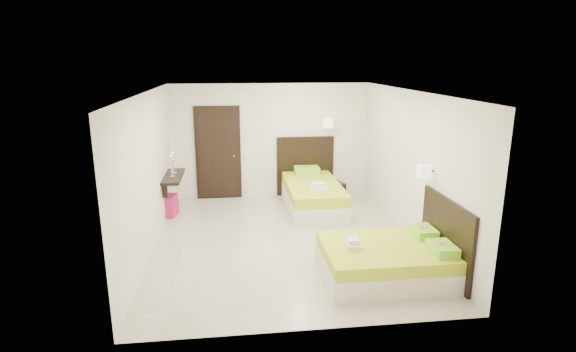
{
  "coord_description": "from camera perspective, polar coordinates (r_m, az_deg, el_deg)",
  "views": [
    {
      "loc": [
        -0.84,
        -7.37,
        3.11
      ],
      "look_at": [
        0.1,
        0.3,
        1.1
      ],
      "focal_mm": 28.0,
      "sensor_mm": 36.0,
      "label": 1
    }
  ],
  "objects": [
    {
      "name": "bed_double",
      "position": [
        6.87,
        12.96,
        -10.18
      ],
      "size": [
        1.85,
        1.57,
        1.53
      ],
      "color": "beige",
      "rests_on": "ground"
    },
    {
      "name": "door",
      "position": [
        10.29,
        -8.86,
        2.85
      ],
      "size": [
        1.02,
        0.15,
        2.14
      ],
      "color": "black",
      "rests_on": "ground"
    },
    {
      "name": "floor",
      "position": [
        8.05,
        -0.45,
        -8.16
      ],
      "size": [
        5.5,
        5.5,
        0.0
      ],
      "primitive_type": "plane",
      "color": "#BDB39D",
      "rests_on": "ground"
    },
    {
      "name": "nightstand",
      "position": [
        10.23,
        5.68,
        -1.99
      ],
      "size": [
        0.57,
        0.54,
        0.41
      ],
      "primitive_type": "cube",
      "rotation": [
        0.0,
        0.0,
        0.33
      ],
      "color": "black",
      "rests_on": "ground"
    },
    {
      "name": "bed_single",
      "position": [
        9.66,
        3.12,
        -2.18
      ],
      "size": [
        1.33,
        2.22,
        1.83
      ],
      "color": "beige",
      "rests_on": "ground"
    },
    {
      "name": "console_shelf",
      "position": [
        9.35,
        -14.41,
        -0.1
      ],
      "size": [
        0.35,
        1.2,
        0.78
      ],
      "color": "black",
      "rests_on": "ground"
    },
    {
      "name": "ottoman",
      "position": [
        9.55,
        -15.29,
        -3.63
      ],
      "size": [
        0.49,
        0.49,
        0.43
      ],
      "primitive_type": "cube",
      "rotation": [
        0.0,
        0.0,
        -0.17
      ],
      "color": "#A51648",
      "rests_on": "ground"
    }
  ]
}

